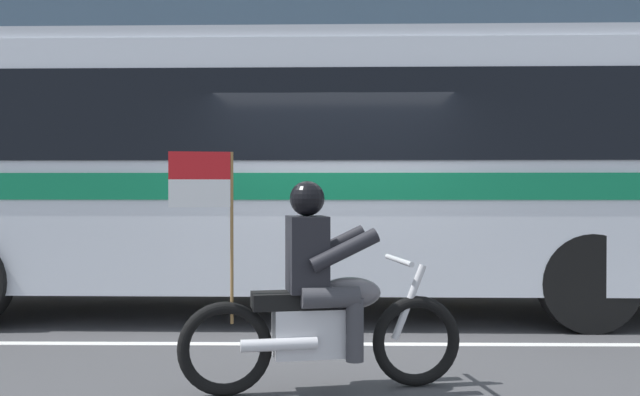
{
  "coord_description": "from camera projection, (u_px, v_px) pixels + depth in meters",
  "views": [
    {
      "loc": [
        -0.04,
        -7.47,
        1.51
      ],
      "look_at": [
        -0.13,
        -0.3,
        1.41
      ],
      "focal_mm": 40.06,
      "sensor_mm": 36.0,
      "label": 1
    }
  ],
  "objects": [
    {
      "name": "motorcycle_with_rider",
      "position": [
        320.0,
        302.0,
        5.3
      ],
      "size": [
        2.16,
        0.75,
        1.78
      ],
      "color": "black",
      "rests_on": "ground_plane"
    },
    {
      "name": "lane_center_stripe",
      "position": [
        333.0,
        344.0,
        6.89
      ],
      "size": [
        26.6,
        0.14,
        0.01
      ],
      "primitive_type": "cube",
      "color": "silver",
      "rests_on": "ground_plane"
    },
    {
      "name": "sidewalk_curb",
      "position": [
        331.0,
        269.0,
        12.59
      ],
      "size": [
        28.0,
        3.8,
        0.15
      ],
      "primitive_type": "cube",
      "color": "#B7B2A8",
      "rests_on": "ground_plane"
    },
    {
      "name": "transit_bus",
      "position": [
        296.0,
        157.0,
        8.66
      ],
      "size": [
        11.36,
        2.75,
        3.22
      ],
      "color": "silver",
      "rests_on": "ground_plane"
    },
    {
      "name": "fire_hydrant",
      "position": [
        456.0,
        251.0,
        11.29
      ],
      "size": [
        0.22,
        0.3,
        0.75
      ],
      "color": "gold",
      "rests_on": "sidewalk_curb"
    },
    {
      "name": "ground_plane",
      "position": [
        333.0,
        332.0,
        7.49
      ],
      "size": [
        60.0,
        60.0,
        0.0
      ],
      "primitive_type": "plane",
      "color": "#3D3D3F"
    }
  ]
}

